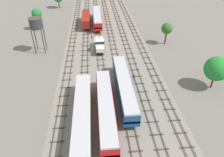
% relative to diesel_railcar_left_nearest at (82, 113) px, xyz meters
% --- Properties ---
extents(ground_plane, '(480.00, 480.00, 0.00)m').
position_rel_diesel_railcar_left_nearest_xyz_m(ground_plane, '(6.32, 32.69, -2.60)').
color(ground_plane, slate).
extents(ballast_bed, '(25.05, 176.00, 0.01)m').
position_rel_diesel_railcar_left_nearest_xyz_m(ballast_bed, '(6.32, 32.69, -2.59)').
color(ballast_bed, gray).
rests_on(ballast_bed, ground).
extents(track_far_left, '(2.40, 126.00, 0.29)m').
position_rel_diesel_railcar_left_nearest_xyz_m(track_far_left, '(-4.21, 33.69, -2.46)').
color(track_far_left, '#47382D').
rests_on(track_far_left, ground).
extents(track_left, '(2.40, 126.00, 0.29)m').
position_rel_diesel_railcar_left_nearest_xyz_m(track_left, '(0.00, 33.69, -2.46)').
color(track_left, '#47382D').
rests_on(track_left, ground).
extents(track_centre_left, '(2.40, 126.00, 0.29)m').
position_rel_diesel_railcar_left_nearest_xyz_m(track_centre_left, '(4.21, 33.69, -2.46)').
color(track_centre_left, '#47382D').
rests_on(track_centre_left, ground).
extents(track_centre, '(2.40, 126.00, 0.29)m').
position_rel_diesel_railcar_left_nearest_xyz_m(track_centre, '(8.42, 33.69, -2.46)').
color(track_centre, '#47382D').
rests_on(track_centre, ground).
extents(track_centre_right, '(2.40, 126.00, 0.29)m').
position_rel_diesel_railcar_left_nearest_xyz_m(track_centre_right, '(12.63, 33.69, -2.46)').
color(track_centre_right, '#47382D').
rests_on(track_centre_right, ground).
extents(track_right, '(2.40, 126.00, 0.29)m').
position_rel_diesel_railcar_left_nearest_xyz_m(track_right, '(16.84, 33.69, -2.46)').
color(track_right, '#47382D').
rests_on(track_right, ground).
extents(diesel_railcar_left_nearest, '(2.96, 20.50, 3.80)m').
position_rel_diesel_railcar_left_nearest_xyz_m(diesel_railcar_left_nearest, '(0.00, 0.00, 0.00)').
color(diesel_railcar_left_nearest, beige).
rests_on(diesel_railcar_left_nearest, ground).
extents(diesel_railcar_centre_left_near, '(2.96, 20.50, 3.80)m').
position_rel_diesel_railcar_left_nearest_xyz_m(diesel_railcar_centre_left_near, '(4.21, 1.09, 0.00)').
color(diesel_railcar_centre_left_near, red).
rests_on(diesel_railcar_centre_left_near, ground).
extents(diesel_railcar_centre_mid, '(2.96, 20.50, 3.80)m').
position_rel_diesel_railcar_left_nearest_xyz_m(diesel_railcar_centre_mid, '(8.42, 7.28, 0.00)').
color(diesel_railcar_centre_mid, '#194C8C').
rests_on(diesel_railcar_centre_mid, ground).
extents(shunter_loco_centre_left_midfar, '(2.74, 8.46, 3.10)m').
position_rel_diesel_railcar_left_nearest_xyz_m(shunter_loco_centre_left_midfar, '(4.21, 29.16, -0.59)').
color(shunter_loco_centre_left_midfar, white).
rests_on(shunter_loco_centre_left_midfar, ground).
extents(freight_boxcar_left_far, '(2.87, 14.00, 3.60)m').
position_rel_diesel_railcar_left_nearest_xyz_m(freight_boxcar_left_far, '(0.01, 50.37, -0.15)').
color(freight_boxcar_left_far, maroon).
rests_on(freight_boxcar_left_far, ground).
extents(diesel_railcar_centre_left_farther, '(2.96, 20.50, 3.80)m').
position_rel_diesel_railcar_left_nearest_xyz_m(diesel_railcar_centre_left_farther, '(4.21, 51.11, 0.00)').
color(diesel_railcar_centre_left_farther, red).
rests_on(diesel_railcar_centre_left_farther, ground).
extents(water_tower, '(3.74, 3.74, 10.42)m').
position_rel_diesel_railcar_left_nearest_xyz_m(water_tower, '(-12.82, 29.78, 6.00)').
color(water_tower, '#2D2826').
rests_on(water_tower, ground).
extents(signal_post_nearest, '(0.28, 0.47, 5.71)m').
position_rel_diesel_railcar_left_nearest_xyz_m(signal_post_nearest, '(2.11, 27.03, 1.01)').
color(signal_post_nearest, gray).
rests_on(signal_post_nearest, ground).
extents(signal_post_near, '(0.28, 0.47, 4.64)m').
position_rel_diesel_railcar_left_nearest_xyz_m(signal_post_near, '(10.53, 8.38, 0.39)').
color(signal_post_near, gray).
rests_on(signal_post_near, ground).
extents(signal_post_mid, '(0.28, 0.47, 5.61)m').
position_rel_diesel_railcar_left_nearest_xyz_m(signal_post_mid, '(2.11, 31.81, 0.95)').
color(signal_post_mid, gray).
rests_on(signal_post_mid, ground).
extents(lineside_tree_0, '(3.47, 3.47, 7.53)m').
position_rel_diesel_railcar_left_nearest_xyz_m(lineside_tree_0, '(-16.61, 47.21, 3.14)').
color(lineside_tree_0, '#4C331E').
rests_on(lineside_tree_0, ground).
extents(lineside_tree_2, '(5.26, 5.26, 7.56)m').
position_rel_diesel_railcar_left_nearest_xyz_m(lineside_tree_2, '(28.28, 8.43, 2.33)').
color(lineside_tree_2, '#4C331E').
rests_on(lineside_tree_2, ground).
extents(lineside_tree_3, '(3.36, 3.36, 6.76)m').
position_rel_diesel_railcar_left_nearest_xyz_m(lineside_tree_3, '(24.67, 31.55, 2.41)').
color(lineside_tree_3, '#4C331E').
rests_on(lineside_tree_3, ground).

